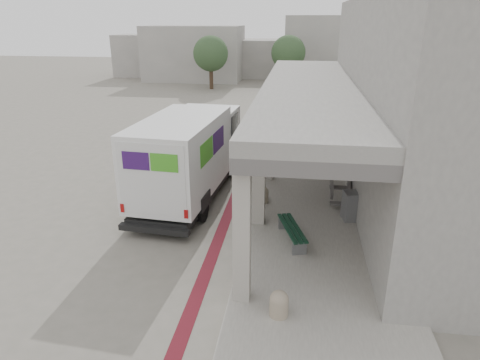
# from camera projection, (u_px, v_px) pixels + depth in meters

# --- Properties ---
(ground) EXTENTS (120.00, 120.00, 0.00)m
(ground) POSITION_uv_depth(u_px,v_px,m) (191.00, 228.00, 13.59)
(ground) COLOR #69655A
(ground) RESTS_ON ground
(bike_lane_stripe) EXTENTS (0.35, 40.00, 0.01)m
(bike_lane_stripe) POSITION_uv_depth(u_px,v_px,m) (232.00, 204.00, 15.31)
(bike_lane_stripe) COLOR #54101A
(bike_lane_stripe) RESTS_ON ground
(sidewalk) EXTENTS (4.40, 28.00, 0.12)m
(sidewalk) POSITION_uv_depth(u_px,v_px,m) (319.00, 234.00, 13.06)
(sidewalk) COLOR gray
(sidewalk) RESTS_ON ground
(transit_building) EXTENTS (7.60, 17.00, 7.00)m
(transit_building) POSITION_uv_depth(u_px,v_px,m) (399.00, 101.00, 15.68)
(transit_building) COLOR gray
(transit_building) RESTS_ON ground
(distant_backdrop) EXTENTS (28.00, 10.00, 6.50)m
(distant_backdrop) POSITION_uv_depth(u_px,v_px,m) (245.00, 53.00, 46.22)
(distant_backdrop) COLOR gray
(distant_backdrop) RESTS_ON ground
(tree_left) EXTENTS (3.20, 3.20, 4.80)m
(tree_left) POSITION_uv_depth(u_px,v_px,m) (211.00, 54.00, 39.02)
(tree_left) COLOR #38281C
(tree_left) RESTS_ON ground
(tree_mid) EXTENTS (3.20, 3.20, 4.80)m
(tree_mid) POSITION_uv_depth(u_px,v_px,m) (288.00, 53.00, 39.98)
(tree_mid) COLOR #38281C
(tree_mid) RESTS_ON ground
(tree_right) EXTENTS (3.20, 3.20, 4.80)m
(tree_right) POSITION_uv_depth(u_px,v_px,m) (378.00, 55.00, 38.03)
(tree_right) COLOR #38281C
(tree_right) RESTS_ON ground
(fedex_truck) EXTENTS (2.82, 7.46, 3.12)m
(fedex_truck) POSITION_uv_depth(u_px,v_px,m) (190.00, 153.00, 15.48)
(fedex_truck) COLOR black
(fedex_truck) RESTS_ON ground
(bench) EXTENTS (0.94, 1.93, 0.44)m
(bench) POSITION_uv_depth(u_px,v_px,m) (292.00, 231.00, 12.46)
(bench) COLOR slate
(bench) RESTS_ON sidewalk
(bollard_near) EXTENTS (0.41, 0.41, 0.62)m
(bollard_near) POSITION_uv_depth(u_px,v_px,m) (279.00, 303.00, 9.32)
(bollard_near) COLOR gray
(bollard_near) RESTS_ON sidewalk
(bollard_far) EXTENTS (0.40, 0.40, 0.60)m
(bollard_far) POSITION_uv_depth(u_px,v_px,m) (263.00, 194.00, 15.10)
(bollard_far) COLOR gray
(bollard_far) RESTS_ON sidewalk
(utility_cabinet) EXTENTS (0.52, 0.63, 0.94)m
(utility_cabinet) POSITION_uv_depth(u_px,v_px,m) (350.00, 206.00, 13.76)
(utility_cabinet) COLOR gray
(utility_cabinet) RESTS_ON sidewalk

